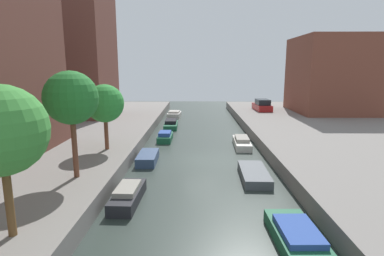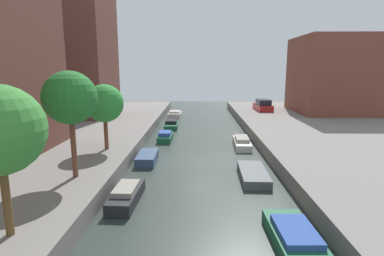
{
  "view_description": "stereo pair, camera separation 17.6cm",
  "coord_description": "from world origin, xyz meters",
  "px_view_note": "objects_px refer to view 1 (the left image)",
  "views": [
    {
      "loc": [
        -0.4,
        -22.58,
        6.86
      ],
      "look_at": [
        -0.73,
        4.81,
        1.54
      ],
      "focal_mm": 28.99,
      "sensor_mm": 36.0,
      "label": 1
    },
    {
      "loc": [
        -0.22,
        -22.57,
        6.86
      ],
      "look_at": [
        -0.73,
        4.81,
        1.54
      ],
      "focal_mm": 28.99,
      "sensor_mm": 36.0,
      "label": 2
    }
  ],
  "objects_px": {
    "low_block_right": "(334,75)",
    "street_tree_2": "(105,104)",
    "apartment_tower_far": "(65,17)",
    "moored_boat_right_2": "(254,174)",
    "moored_boat_right_3": "(242,142)",
    "moored_boat_left_4": "(171,124)",
    "moored_boat_left_5": "(174,114)",
    "street_tree_0": "(1,131)",
    "moored_boat_right_1": "(298,238)",
    "moored_boat_left_3": "(165,137)",
    "street_tree_1": "(71,98)",
    "parked_car": "(262,106)",
    "moored_boat_left_1": "(128,195)",
    "moored_boat_left_2": "(148,158)"
  },
  "relations": [
    {
      "from": "moored_boat_left_1",
      "to": "moored_boat_right_1",
      "type": "relative_size",
      "value": 0.86
    },
    {
      "from": "moored_boat_left_3",
      "to": "moored_boat_right_1",
      "type": "distance_m",
      "value": 19.13
    },
    {
      "from": "parked_car",
      "to": "moored_boat_left_1",
      "type": "height_order",
      "value": "parked_car"
    },
    {
      "from": "low_block_right",
      "to": "moored_boat_left_2",
      "type": "xyz_separation_m",
      "value": [
        -21.94,
        -20.06,
        -5.62
      ]
    },
    {
      "from": "moored_boat_left_5",
      "to": "moored_boat_right_3",
      "type": "relative_size",
      "value": 0.78
    },
    {
      "from": "moored_boat_left_3",
      "to": "moored_boat_left_4",
      "type": "bearing_deg",
      "value": 89.83
    },
    {
      "from": "moored_boat_left_3",
      "to": "moored_boat_right_2",
      "type": "bearing_deg",
      "value": -57.12
    },
    {
      "from": "apartment_tower_far",
      "to": "moored_boat_left_1",
      "type": "height_order",
      "value": "apartment_tower_far"
    },
    {
      "from": "street_tree_0",
      "to": "moored_boat_right_3",
      "type": "height_order",
      "value": "street_tree_0"
    },
    {
      "from": "low_block_right",
      "to": "moored_boat_left_1",
      "type": "relative_size",
      "value": 2.86
    },
    {
      "from": "moored_boat_right_3",
      "to": "parked_car",
      "type": "bearing_deg",
      "value": 72.52
    },
    {
      "from": "parked_car",
      "to": "street_tree_2",
      "type": "bearing_deg",
      "value": -126.48
    },
    {
      "from": "low_block_right",
      "to": "street_tree_2",
      "type": "distance_m",
      "value": 32.04
    },
    {
      "from": "street_tree_2",
      "to": "low_block_right",
      "type": "bearing_deg",
      "value": 38.91
    },
    {
      "from": "street_tree_0",
      "to": "moored_boat_right_1",
      "type": "relative_size",
      "value": 1.23
    },
    {
      "from": "low_block_right",
      "to": "moored_boat_right_3",
      "type": "xyz_separation_m",
      "value": [
        -14.3,
        -15.29,
        -5.58
      ]
    },
    {
      "from": "low_block_right",
      "to": "moored_boat_left_5",
      "type": "distance_m",
      "value": 22.2
    },
    {
      "from": "moored_boat_right_2",
      "to": "moored_boat_right_3",
      "type": "distance_m",
      "value": 8.1
    },
    {
      "from": "low_block_right",
      "to": "moored_boat_left_3",
      "type": "height_order",
      "value": "low_block_right"
    },
    {
      "from": "moored_boat_left_4",
      "to": "moored_boat_right_2",
      "type": "bearing_deg",
      "value": -68.65
    },
    {
      "from": "apartment_tower_far",
      "to": "moored_boat_left_4",
      "type": "relative_size",
      "value": 5.65
    },
    {
      "from": "street_tree_0",
      "to": "moored_boat_left_3",
      "type": "relative_size",
      "value": 1.7
    },
    {
      "from": "low_block_right",
      "to": "moored_boat_left_5",
      "type": "xyz_separation_m",
      "value": [
        -21.44,
        1.42,
        -5.56
      ]
    },
    {
      "from": "street_tree_0",
      "to": "street_tree_1",
      "type": "xyz_separation_m",
      "value": [
        0.0,
        6.03,
        0.5
      ]
    },
    {
      "from": "low_block_right",
      "to": "parked_car",
      "type": "relative_size",
      "value": 2.27
    },
    {
      "from": "street_tree_2",
      "to": "moored_boat_left_4",
      "type": "xyz_separation_m",
      "value": [
        3.6,
        13.56,
        -3.96
      ]
    },
    {
      "from": "moored_boat_right_1",
      "to": "moored_boat_right_3",
      "type": "relative_size",
      "value": 0.99
    },
    {
      "from": "moored_boat_left_3",
      "to": "moored_boat_right_1",
      "type": "xyz_separation_m",
      "value": [
        6.92,
        -17.84,
        -0.05
      ]
    },
    {
      "from": "moored_boat_left_3",
      "to": "moored_boat_left_5",
      "type": "distance_m",
      "value": 14.58
    },
    {
      "from": "street_tree_2",
      "to": "moored_boat_right_2",
      "type": "xyz_separation_m",
      "value": [
        10.19,
        -3.28,
        -4.08
      ]
    },
    {
      "from": "moored_boat_left_3",
      "to": "moored_boat_right_1",
      "type": "relative_size",
      "value": 0.73
    },
    {
      "from": "moored_boat_left_4",
      "to": "moored_boat_left_5",
      "type": "distance_m",
      "value": 7.96
    },
    {
      "from": "apartment_tower_far",
      "to": "low_block_right",
      "type": "relative_size",
      "value": 2.22
    },
    {
      "from": "street_tree_0",
      "to": "moored_boat_left_4",
      "type": "xyz_separation_m",
      "value": [
        3.6,
        25.49,
        -4.41
      ]
    },
    {
      "from": "apartment_tower_far",
      "to": "moored_boat_right_2",
      "type": "xyz_separation_m",
      "value": [
        19.29,
        -19.79,
        -12.54
      ]
    },
    {
      "from": "street_tree_0",
      "to": "moored_boat_left_5",
      "type": "bearing_deg",
      "value": 84.1
    },
    {
      "from": "moored_boat_left_1",
      "to": "moored_boat_right_2",
      "type": "xyz_separation_m",
      "value": [
        7.19,
        3.66,
        -0.12
      ]
    },
    {
      "from": "street_tree_1",
      "to": "moored_boat_right_1",
      "type": "xyz_separation_m",
      "value": [
        10.5,
        -5.0,
        -4.96
      ]
    },
    {
      "from": "street_tree_2",
      "to": "moored_boat_left_2",
      "type": "distance_m",
      "value": 4.99
    },
    {
      "from": "apartment_tower_far",
      "to": "moored_boat_right_3",
      "type": "distance_m",
      "value": 26.07
    },
    {
      "from": "apartment_tower_far",
      "to": "low_block_right",
      "type": "bearing_deg",
      "value": 6.03
    },
    {
      "from": "moored_boat_left_3",
      "to": "apartment_tower_far",
      "type": "bearing_deg",
      "value": 142.96
    },
    {
      "from": "street_tree_0",
      "to": "moored_boat_left_2",
      "type": "xyz_separation_m",
      "value": [
        2.96,
        11.96,
        -4.46
      ]
    },
    {
      "from": "moored_boat_right_3",
      "to": "moored_boat_left_5",
      "type": "bearing_deg",
      "value": 113.14
    },
    {
      "from": "street_tree_0",
      "to": "moored_boat_right_1",
      "type": "distance_m",
      "value": 11.45
    },
    {
      "from": "street_tree_1",
      "to": "moored_boat_right_2",
      "type": "height_order",
      "value": "street_tree_1"
    },
    {
      "from": "moored_boat_left_5",
      "to": "apartment_tower_far",
      "type": "bearing_deg",
      "value": -158.23
    },
    {
      "from": "moored_boat_left_1",
      "to": "moored_boat_right_3",
      "type": "xyz_separation_m",
      "value": [
        7.6,
        11.75,
        -0.02
      ]
    },
    {
      "from": "moored_boat_right_2",
      "to": "apartment_tower_far",
      "type": "bearing_deg",
      "value": 134.26
    },
    {
      "from": "apartment_tower_far",
      "to": "moored_boat_left_4",
      "type": "distance_m",
      "value": 18.01
    }
  ]
}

